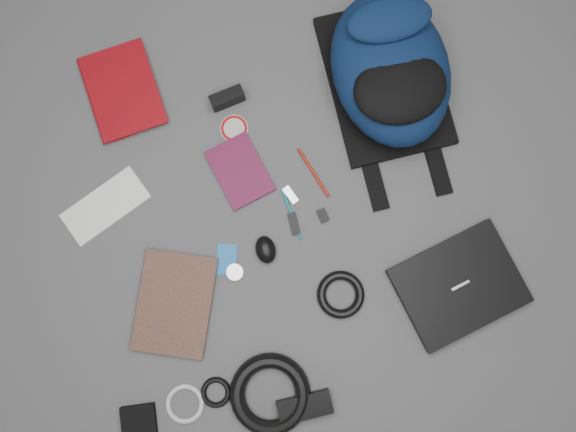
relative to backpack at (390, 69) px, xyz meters
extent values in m
plane|color=#4F4F51|center=(-0.34, -0.32, -0.10)|extent=(4.00, 4.00, 0.00)
cube|color=black|center=(0.07, -0.59, -0.08)|extent=(0.37, 0.32, 0.03)
imported|color=maroon|center=(-0.82, 0.11, -0.09)|extent=(0.22, 0.28, 0.03)
imported|color=#AA570C|center=(-0.78, -0.45, -0.09)|extent=(0.28, 0.32, 0.02)
cube|color=white|center=(-0.83, -0.19, -0.10)|extent=(0.26, 0.19, 0.00)
cube|color=#4B0E29|center=(-0.45, -0.17, -0.09)|extent=(0.18, 0.21, 0.01)
cube|color=black|center=(-0.44, 0.03, -0.07)|extent=(0.10, 0.05, 0.05)
cylinder|color=silver|center=(-0.44, -0.05, -0.10)|extent=(0.10, 0.10, 0.00)
cylinder|color=#0D797A|center=(-0.33, -0.32, -0.10)|extent=(0.03, 0.14, 0.01)
cylinder|color=#99190B|center=(-0.25, -0.21, -0.10)|extent=(0.06, 0.15, 0.01)
cube|color=#186BB5|center=(-0.53, -0.40, -0.10)|extent=(0.07, 0.09, 0.00)
cube|color=black|center=(-0.33, -0.34, -0.09)|extent=(0.02, 0.06, 0.01)
cube|color=silver|center=(-0.32, -0.26, -0.09)|extent=(0.04, 0.06, 0.01)
cube|color=black|center=(-0.25, -0.34, -0.09)|extent=(0.03, 0.04, 0.01)
ellipsoid|color=black|center=(-0.42, -0.40, -0.08)|extent=(0.06, 0.08, 0.04)
cylinder|color=#B8B8BA|center=(-0.68, -0.40, -0.09)|extent=(0.06, 0.06, 0.01)
cylinder|color=#B6B6B9|center=(-0.51, -0.44, -0.09)|extent=(0.06, 0.06, 0.01)
torus|color=black|center=(-0.25, -0.55, -0.09)|extent=(0.13, 0.13, 0.02)
cube|color=black|center=(-0.40, -0.82, -0.08)|extent=(0.14, 0.06, 0.03)
torus|color=black|center=(-0.48, -0.77, -0.08)|extent=(0.25, 0.25, 0.04)
cube|color=black|center=(-0.83, -0.77, -0.09)|extent=(0.09, 0.09, 0.02)
torus|color=black|center=(-0.62, -0.74, -0.09)|extent=(0.09, 0.09, 0.01)
torus|color=silver|center=(-0.71, -0.75, -0.09)|extent=(0.13, 0.13, 0.01)
camera|label=1|loc=(-0.38, -0.49, 1.43)|focal=35.00mm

